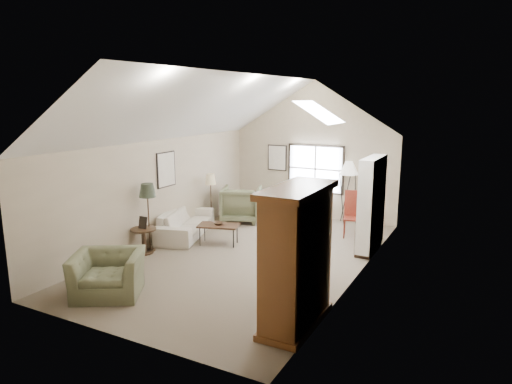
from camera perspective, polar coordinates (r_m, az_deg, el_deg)
The scene contains 18 objects.
room_shell at distance 9.77m, azimuth -1.11°, elevation 10.01°, with size 5.01×8.01×4.00m.
window at distance 13.49m, azimuth 7.45°, elevation 2.89°, with size 1.72×0.08×1.42m, color black.
skylight at distance 10.05m, azimuth 8.03°, elevation 10.02°, with size 0.80×1.20×0.52m, color white, non-canonical shape.
wall_art at distance 12.52m, azimuth -4.34°, elevation 3.56°, with size 1.97×3.71×0.88m.
armoire at distance 7.07m, azimuth 5.11°, elevation -8.16°, with size 0.60×1.50×2.20m, color brown.
tv_alcove at distance 10.69m, azimuth 14.25°, elevation -1.34°, with size 0.32×1.30×2.10m, color white.
media_console at distance 10.91m, azimuth 13.92°, elevation -5.69°, with size 0.34×1.18×0.60m, color #382316.
tv_panel at distance 10.74m, azimuth 14.08°, elevation -2.53°, with size 0.05×0.90×0.55m, color black.
sofa at distance 11.95m, azimuth -8.78°, elevation -3.75°, with size 2.32×0.91×0.68m, color beige.
armchair_near at distance 8.75m, azimuth -18.01°, elevation -9.71°, with size 1.20×1.04×0.78m, color #616144.
armchair_far at distance 13.10m, azimuth -1.84°, elevation -1.51°, with size 1.07×1.10×1.00m, color #606345.
coffee_table at distance 11.13m, azimuth -4.69°, elevation -5.31°, with size 0.97×0.54×0.49m, color #3D2A19.
bowl at distance 11.05m, azimuth -4.71°, elevation -3.95°, with size 0.23×0.23×0.06m, color #382117.
side_table at distance 10.78m, azimuth -13.85°, elevation -5.94°, with size 0.58×0.58×0.58m, color #3A2A17.
side_chair at distance 11.85m, azimuth 12.02°, elevation -2.76°, with size 0.46×0.46×1.18m, color maroon.
tripod_lamp at distance 13.02m, azimuth 11.41°, elevation -0.03°, with size 0.52×0.52×1.80m, color white, non-canonical shape.
dark_lamp at distance 10.78m, azimuth -13.28°, elevation -3.04°, with size 0.39×0.39×1.62m, color black, non-canonical shape.
tan_lamp at distance 12.81m, azimuth -5.65°, elevation -0.83°, with size 0.29×0.29×1.46m, color tan, non-canonical shape.
Camera 1 is at (4.71, -8.55, 3.50)m, focal length 32.00 mm.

